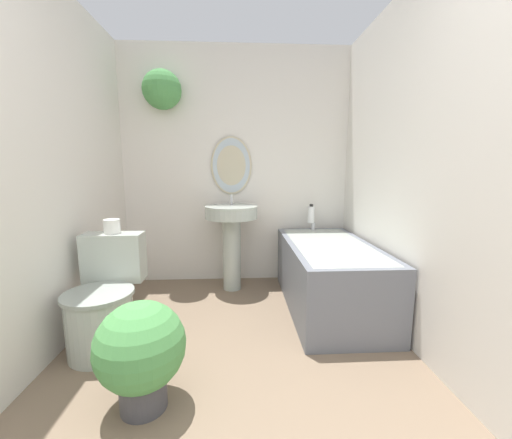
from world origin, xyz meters
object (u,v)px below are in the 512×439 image
object	(u,v)px
bathtub	(329,274)
potted_plant	(141,350)
toilet	(104,303)
shampoo_bottle	(311,214)
pedestal_sink	(232,230)
toilet_paper_roll	(112,226)

from	to	relation	value
bathtub	potted_plant	world-z (taller)	bathtub
bathtub	potted_plant	distance (m)	1.66
toilet	shampoo_bottle	world-z (taller)	shampoo_bottle
bathtub	potted_plant	size ratio (longest dim) A/B	2.56
shampoo_bottle	pedestal_sink	bearing A→B (deg)	-170.24
bathtub	potted_plant	xyz separation A→B (m)	(-1.25, -1.10, 0.02)
shampoo_bottle	toilet_paper_roll	bearing A→B (deg)	-150.71
toilet	bathtub	xyz separation A→B (m)	(1.66, 0.52, -0.01)
toilet	potted_plant	world-z (taller)	toilet
bathtub	toilet_paper_roll	xyz separation A→B (m)	(-1.66, -0.31, 0.49)
toilet	potted_plant	xyz separation A→B (m)	(0.41, -0.58, 0.01)
toilet	shampoo_bottle	bearing A→B (deg)	34.62
pedestal_sink	bathtub	xyz separation A→B (m)	(0.84, -0.46, -0.30)
bathtub	shampoo_bottle	size ratio (longest dim) A/B	7.36
bathtub	toilet_paper_roll	size ratio (longest dim) A/B	12.83
toilet	bathtub	bearing A→B (deg)	17.51
pedestal_sink	bathtub	size ratio (longest dim) A/B	0.66
shampoo_bottle	toilet_paper_roll	xyz separation A→B (m)	(-1.63, -0.92, 0.06)
shampoo_bottle	toilet_paper_roll	world-z (taller)	toilet_paper_roll
bathtub	toilet	bearing A→B (deg)	-162.49
bathtub	toilet_paper_roll	bearing A→B (deg)	-169.36
toilet	shampoo_bottle	xyz separation A→B (m)	(1.63, 1.13, 0.42)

